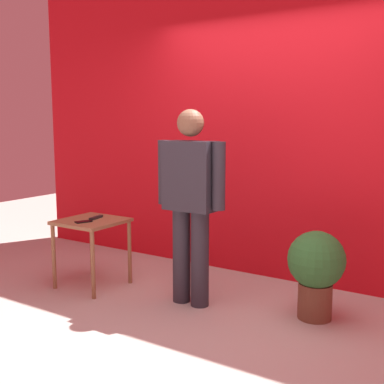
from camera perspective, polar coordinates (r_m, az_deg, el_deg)
name	(u,v)px	position (r m, az deg, el deg)	size (l,w,h in m)	color
ground_plane	(198,326)	(3.77, 0.73, -15.34)	(12.00, 12.00, 0.00)	#B7B2A8
back_wall_red	(278,106)	(4.71, 9.99, 9.86)	(5.99, 0.12, 3.30)	red
standing_person	(191,197)	(3.96, -0.16, -0.60)	(0.63, 0.23, 1.61)	#2D2D38
side_table	(92,230)	(4.55, -11.64, -4.36)	(0.54, 0.54, 0.62)	olive
cell_phone	(83,222)	(4.44, -12.55, -3.40)	(0.07, 0.14, 0.01)	black
tv_remote	(96,218)	(4.57, -11.14, -2.94)	(0.04, 0.17, 0.02)	black
potted_plant	(316,267)	(3.89, 14.27, -8.49)	(0.44, 0.44, 0.69)	brown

